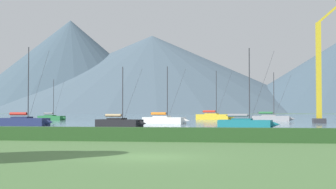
# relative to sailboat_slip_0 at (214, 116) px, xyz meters

# --- Properties ---
(ground_plane) EXTENTS (1000.00, 1000.00, 0.00)m
(ground_plane) POSITION_rel_sailboat_slip_0_xyz_m (1.25, -88.14, -0.74)
(ground_plane) COLOR #517A42
(harbor_water) EXTENTS (320.00, 246.00, 0.00)m
(harbor_water) POSITION_rel_sailboat_slip_0_xyz_m (1.25, 48.86, -0.74)
(harbor_water) COLOR slate
(harbor_water) RESTS_ON ground_plane
(hedge_line) EXTENTS (80.00, 1.20, 0.96)m
(hedge_line) POSITION_rel_sailboat_slip_0_xyz_m (1.25, -77.14, -0.26)
(hedge_line) COLOR #284C23
(hedge_line) RESTS_ON ground_plane
(sailboat_slip_0) EXTENTS (9.09, 4.80, 11.10)m
(sailboat_slip_0) POSITION_rel_sailboat_slip_0_xyz_m (0.00, 0.00, 0.00)
(sailboat_slip_0) COLOR gold
(sailboat_slip_0) RESTS_ON harbor_water
(sailboat_slip_2) EXTENTS (7.83, 3.99, 9.03)m
(sailboat_slip_2) POSITION_rel_sailboat_slip_0_xyz_m (-6.05, -35.13, -0.11)
(sailboat_slip_2) COLOR white
(sailboat_slip_2) RESTS_ON harbor_water
(sailboat_slip_3) EXTENTS (7.04, 3.62, 8.87)m
(sailboat_slip_3) POSITION_rel_sailboat_slip_0_xyz_m (-34.66, -10.20, -0.17)
(sailboat_slip_3) COLOR #236B38
(sailboat_slip_3) RESTS_ON harbor_water
(sailboat_slip_5) EXTENTS (8.04, 3.09, 9.32)m
(sailboat_slip_5) POSITION_rel_sailboat_slip_0_xyz_m (11.62, -17.14, -0.09)
(sailboat_slip_5) COLOR #9E9EA3
(sailboat_slip_5) RESTS_ON harbor_water
(sailboat_slip_7) EXTENTS (7.14, 3.73, 7.78)m
(sailboat_slip_7) POSITION_rel_sailboat_slip_0_xyz_m (-9.78, -49.22, -0.17)
(sailboat_slip_7) COLOR black
(sailboat_slip_7) RESTS_ON harbor_water
(sailboat_slip_9) EXTENTS (7.39, 3.38, 9.57)m
(sailboat_slip_9) POSITION_rel_sailboat_slip_0_xyz_m (6.31, -51.79, -0.14)
(sailboat_slip_9) COLOR #19707A
(sailboat_slip_9) RESTS_ON harbor_water
(sailboat_slip_12) EXTENTS (7.99, 3.19, 10.89)m
(sailboat_slip_12) POSITION_rel_sailboat_slip_0_xyz_m (-23.78, -46.96, -0.08)
(sailboat_slip_12) COLOR navy
(sailboat_slip_12) RESTS_ON harbor_water
(dock_crane) EXTENTS (8.23, 2.00, 23.02)m
(dock_crane) POSITION_rel_sailboat_slip_0_xyz_m (18.98, -27.49, 7.11)
(dock_crane) COLOR #333338
(dock_crane) RESTS_ON ground_plane
(distant_hill_central_peak) EXTENTS (194.40, 194.40, 82.31)m
(distant_hill_central_peak) POSITION_rel_sailboat_slip_0_xyz_m (-142.14, 298.99, 40.41)
(distant_hill_central_peak) COLOR #425666
(distant_hill_central_peak) RESTS_ON ground_plane
(distant_hill_far_shoulder) EXTENTS (313.86, 313.86, 70.97)m
(distant_hill_far_shoulder) POSITION_rel_sailboat_slip_0_xyz_m (-72.75, 324.74, 34.74)
(distant_hill_far_shoulder) COLOR #4C6070
(distant_hill_far_shoulder) RESTS_ON ground_plane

